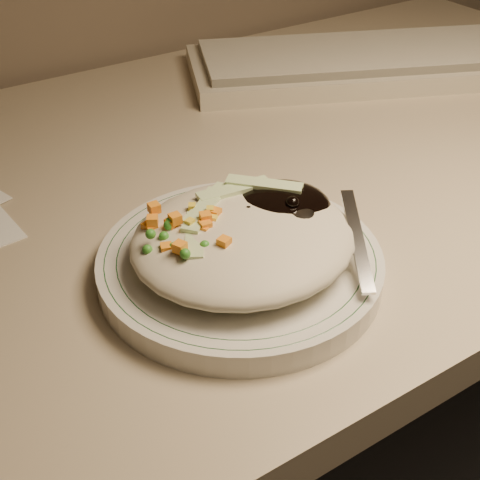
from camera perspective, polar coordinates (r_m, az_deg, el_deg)
desk at (r=0.86m, az=-1.57°, el=-5.49°), size 1.40×0.70×0.74m
plate at (r=0.58m, az=0.00°, el=-2.10°), size 0.25×0.25×0.02m
plate_rim at (r=0.57m, az=0.00°, el=-1.31°), size 0.23×0.23×0.00m
meal at (r=0.56m, az=0.41°, el=0.57°), size 0.21×0.19×0.05m
keyboard at (r=1.00m, az=11.23°, el=14.70°), size 0.55×0.38×0.04m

